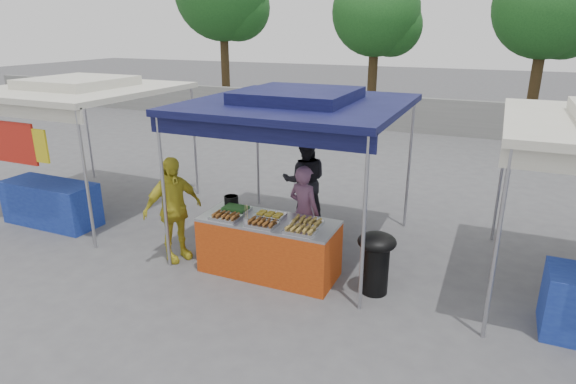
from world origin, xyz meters
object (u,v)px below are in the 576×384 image
at_px(helper_man, 305,181).
at_px(customer_person, 173,210).
at_px(vendor_woman, 304,212).
at_px(wok_burner, 376,258).
at_px(cooking_pot, 231,200).
at_px(vendor_table, 269,247).

bearing_deg(helper_man, customer_person, 35.26).
relative_size(vendor_woman, helper_man, 0.89).
height_order(wok_burner, vendor_woman, vendor_woman).
bearing_deg(helper_man, vendor_woman, 88.69).
distance_m(wok_burner, vendor_woman, 1.48).
distance_m(vendor_woman, customer_person, 2.01).
xyz_separation_m(cooking_pot, vendor_woman, (1.07, 0.38, -0.17)).
bearing_deg(customer_person, wok_burner, -60.20).
height_order(cooking_pot, customer_person, customer_person).
height_order(vendor_table, vendor_woman, vendor_woman).
bearing_deg(vendor_table, cooking_pot, 156.49).
bearing_deg(vendor_woman, wok_burner, 169.25).
bearing_deg(vendor_woman, vendor_table, 86.42).
bearing_deg(wok_burner, cooking_pot, 165.12).
bearing_deg(vendor_table, helper_man, 96.31).
distance_m(wok_burner, helper_man, 2.59).
bearing_deg(vendor_table, customer_person, -173.70).
height_order(vendor_woman, customer_person, customer_person).
xyz_separation_m(vendor_woman, helper_man, (-0.47, 1.21, 0.10)).
xyz_separation_m(vendor_table, cooking_pot, (-0.82, 0.35, 0.49)).
relative_size(vendor_woman, customer_person, 0.90).
bearing_deg(vendor_woman, cooking_pot, 35.18).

